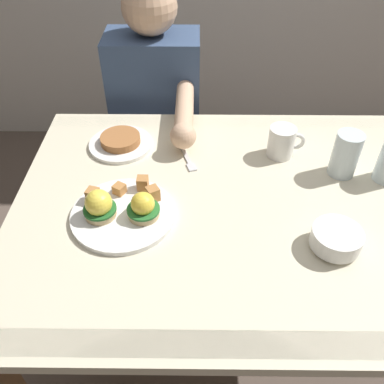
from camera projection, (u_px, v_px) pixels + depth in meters
The scene contains 9 objects.
ground_plane at pixel (222, 341), 1.59m from camera, with size 6.00×6.00×0.00m, color brown.
dining_table at pixel (233, 230), 1.17m from camera, with size 1.20×0.90×0.74m.
eggs_benedict_plate at pixel (122, 209), 1.04m from camera, with size 0.27×0.27×0.09m.
fruit_bowl at pixel (337, 240), 0.96m from camera, with size 0.12×0.12×0.05m.
coffee_mug at pixel (282, 141), 1.23m from camera, with size 0.11×0.08×0.09m.
fork at pixel (187, 158), 1.24m from camera, with size 0.06×0.15×0.00m.
water_glass_far at pixel (345, 157), 1.16m from camera, with size 0.08×0.08×0.13m.
side_plate at pixel (121, 142), 1.28m from camera, with size 0.20×0.20×0.04m.
diner_person at pixel (157, 114), 1.61m from camera, with size 0.34×0.54×1.14m.
Camera 1 is at (-0.11, -0.80, 1.50)m, focal length 38.30 mm.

